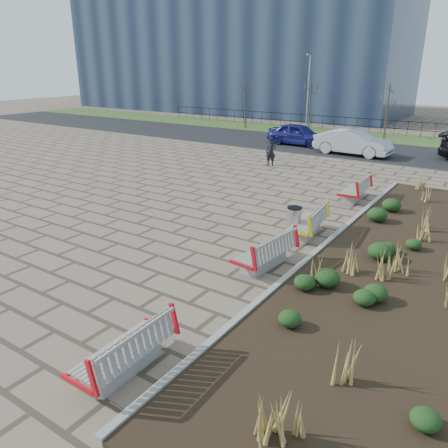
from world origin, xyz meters
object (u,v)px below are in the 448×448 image
Objects in this scene: car_silver at (353,142)px; bench_d at (354,188)px; litter_bin at (294,221)px; bench_c at (307,221)px; bench_a at (122,348)px; pedestrian at (271,152)px; car_blue at (298,134)px; lamp_west at (308,96)px; bench_b at (264,250)px.

bench_d is at bearing -158.42° from car_silver.
bench_c is at bearing 30.30° from litter_bin.
bench_a is 1.35× the size of pedestrian.
bench_a is at bearing -159.92° from car_blue.
bench_c is 22.38m from lamp_west.
litter_bin is 17.40m from car_blue.
bench_a is 13.11m from bench_d.
bench_c is 0.44× the size of car_silver.
bench_a and bench_b have the same top height.
litter_bin is at bearing -155.59° from bench_c.
bench_d is 10.02m from car_silver.
pedestrian reaches higher than bench_b.
pedestrian reaches higher than bench_a.
bench_c is 2.22× the size of litter_bin.
pedestrian is (-6.01, 8.75, 0.28)m from bench_c.
bench_b is at bearing -68.84° from lamp_west.
bench_a is 0.35× the size of lamp_west.
lamp_west is (-5.79, 5.99, 2.24)m from car_silver.
litter_bin is (-0.36, 2.71, -0.03)m from bench_b.
bench_a is 5.35m from bench_b.
bench_a is at bearing -95.89° from bench_c.
car_blue reaches higher than bench_d.
bench_b is at bearing -155.34° from car_blue.
bench_a is 8.26m from bench_c.
bench_b is at bearing -72.98° from pedestrian.
car_blue is at bearing 92.05° from pedestrian.
bench_c is at bearing -164.50° from car_silver.
litter_bin is at bearing 104.01° from bench_b.
bench_c is at bearing -65.75° from pedestrian.
bench_c is at bearing -151.72° from car_blue.
car_silver reaches higher than litter_bin.
pedestrian is 0.36× the size of car_blue.
bench_a is 1.00× the size of bench_b.
car_blue is (-7.15, 15.86, 0.29)m from litter_bin.
car_silver is 8.62m from lamp_west.
litter_bin is at bearing 91.66° from bench_a.
car_silver is at bearing 101.10° from litter_bin.
bench_d is 0.48× the size of car_blue.
bench_c is at bearing -92.45° from bench_d.
lamp_west reaches higher than bench_b.
lamp_west reaches higher than bench_a.
bench_c is 10.62m from pedestrian.
bench_b is 0.44× the size of car_silver.
bench_c is 1.35× the size of pedestrian.
car_blue is 0.92× the size of car_silver.
bench_d is 2.22× the size of litter_bin.
litter_bin is at bearing -67.99° from pedestrian.
bench_d is at bearing -59.82° from lamp_west.
lamp_west is at bearing 20.29° from car_blue.
bench_b is 1.35× the size of pedestrian.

